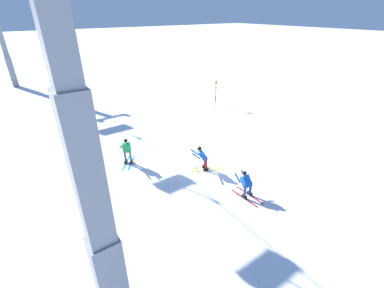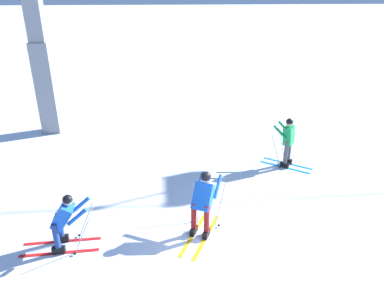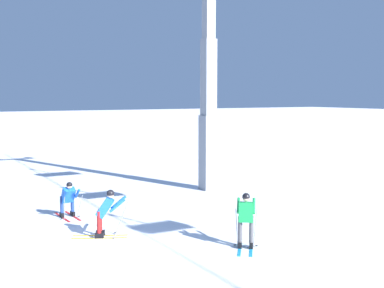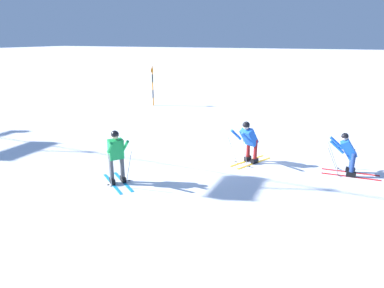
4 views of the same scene
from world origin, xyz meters
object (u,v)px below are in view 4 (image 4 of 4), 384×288
object	(u,v)px
skier_carving_main	(249,139)
trail_marker_pole	(153,85)
skier_distant_uphill	(348,152)
skier_distant_downhill	(116,153)

from	to	relation	value
skier_carving_main	trail_marker_pole	distance (m)	11.50
trail_marker_pole	skier_carving_main	bearing A→B (deg)	136.08
trail_marker_pole	skier_distant_uphill	bearing A→B (deg)	146.09
skier_distant_uphill	trail_marker_pole	bearing A→B (deg)	-33.91
trail_marker_pole	skier_distant_downhill	bearing A→B (deg)	114.65
skier_distant_uphill	skier_distant_downhill	bearing A→B (deg)	29.25
trail_marker_pole	skier_distant_downhill	distance (m)	12.31
skier_distant_downhill	skier_carving_main	bearing A→B (deg)	-134.43
skier_carving_main	trail_marker_pole	size ratio (longest dim) A/B	0.74
trail_marker_pole	skier_distant_downhill	world-z (taller)	trail_marker_pole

